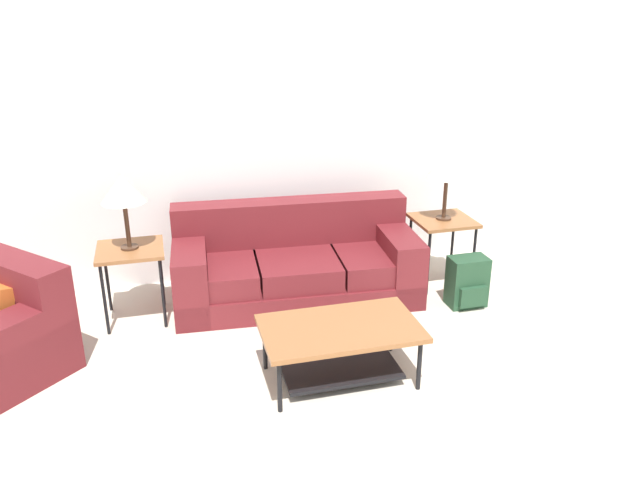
{
  "coord_description": "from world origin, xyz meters",
  "views": [
    {
      "loc": [
        -1.28,
        -1.14,
        2.51
      ],
      "look_at": [
        -0.14,
        3.11,
        0.8
      ],
      "focal_mm": 35.0,
      "sensor_mm": 36.0,
      "label": 1
    }
  ],
  "objects_px": {
    "side_table_left": "(131,256)",
    "side_table_right": "(443,226)",
    "table_lamp_left": "(123,190)",
    "backpack": "(467,282)",
    "table_lamp_right": "(447,166)",
    "coffee_table": "(340,340)",
    "couch": "(296,266)"
  },
  "relations": [
    {
      "from": "couch",
      "to": "table_lamp_right",
      "type": "distance_m",
      "value": 1.6
    },
    {
      "from": "table_lamp_right",
      "to": "backpack",
      "type": "height_order",
      "value": "table_lamp_right"
    },
    {
      "from": "coffee_table",
      "to": "table_lamp_left",
      "type": "bearing_deg",
      "value": 136.96
    },
    {
      "from": "side_table_left",
      "to": "table_lamp_left",
      "type": "distance_m",
      "value": 0.56
    },
    {
      "from": "coffee_table",
      "to": "table_lamp_left",
      "type": "xyz_separation_m",
      "value": [
        -1.38,
        1.29,
        0.81
      ]
    },
    {
      "from": "couch",
      "to": "side_table_right",
      "type": "distance_m",
      "value": 1.4
    },
    {
      "from": "couch",
      "to": "table_lamp_left",
      "type": "bearing_deg",
      "value": -177.18
    },
    {
      "from": "table_lamp_right",
      "to": "backpack",
      "type": "distance_m",
      "value": 1.03
    },
    {
      "from": "coffee_table",
      "to": "table_lamp_right",
      "type": "bearing_deg",
      "value": 43.34
    },
    {
      "from": "table_lamp_left",
      "to": "table_lamp_right",
      "type": "height_order",
      "value": "same"
    },
    {
      "from": "coffee_table",
      "to": "side_table_right",
      "type": "bearing_deg",
      "value": 43.34
    },
    {
      "from": "couch",
      "to": "table_lamp_left",
      "type": "height_order",
      "value": "table_lamp_left"
    },
    {
      "from": "table_lamp_right",
      "to": "side_table_right",
      "type": "bearing_deg",
      "value": 0.0
    },
    {
      "from": "table_lamp_left",
      "to": "table_lamp_right",
      "type": "distance_m",
      "value": 2.75
    },
    {
      "from": "table_lamp_left",
      "to": "backpack",
      "type": "bearing_deg",
      "value": -10.06
    },
    {
      "from": "couch",
      "to": "coffee_table",
      "type": "relative_size",
      "value": 1.99
    },
    {
      "from": "coffee_table",
      "to": "table_lamp_right",
      "type": "distance_m",
      "value": 2.05
    },
    {
      "from": "side_table_left",
      "to": "side_table_right",
      "type": "bearing_deg",
      "value": 0.0
    },
    {
      "from": "coffee_table",
      "to": "table_lamp_left",
      "type": "relative_size",
      "value": 1.78
    },
    {
      "from": "couch",
      "to": "coffee_table",
      "type": "xyz_separation_m",
      "value": [
        0.0,
        -1.36,
        0.01
      ]
    },
    {
      "from": "coffee_table",
      "to": "side_table_left",
      "type": "distance_m",
      "value": 1.91
    },
    {
      "from": "side_table_right",
      "to": "backpack",
      "type": "bearing_deg",
      "value": -87.24
    },
    {
      "from": "side_table_left",
      "to": "couch",
      "type": "bearing_deg",
      "value": 2.82
    },
    {
      "from": "coffee_table",
      "to": "table_lamp_right",
      "type": "height_order",
      "value": "table_lamp_right"
    },
    {
      "from": "couch",
      "to": "backpack",
      "type": "distance_m",
      "value": 1.5
    },
    {
      "from": "couch",
      "to": "coffee_table",
      "type": "height_order",
      "value": "couch"
    },
    {
      "from": "backpack",
      "to": "table_lamp_right",
      "type": "bearing_deg",
      "value": 92.76
    },
    {
      "from": "side_table_right",
      "to": "backpack",
      "type": "height_order",
      "value": "side_table_right"
    },
    {
      "from": "backpack",
      "to": "coffee_table",
      "type": "bearing_deg",
      "value": -150.15
    },
    {
      "from": "couch",
      "to": "backpack",
      "type": "bearing_deg",
      "value": -21.87
    },
    {
      "from": "table_lamp_right",
      "to": "backpack",
      "type": "xyz_separation_m",
      "value": [
        0.02,
        -0.49,
        -0.91
      ]
    },
    {
      "from": "side_table_left",
      "to": "side_table_right",
      "type": "height_order",
      "value": "same"
    }
  ]
}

